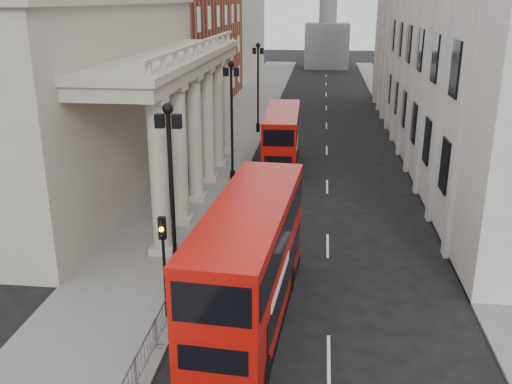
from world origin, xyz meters
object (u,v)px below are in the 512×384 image
Objects in this scene: pedestrian_b at (186,177)px; lamp_post_south at (172,188)px; pedestrian_a at (170,193)px; bus_far at (282,138)px; traffic_light at (163,249)px; pedestrian_c at (184,180)px; lamp_post_north at (258,82)px; lamp_post_mid at (232,114)px; bus_near at (250,261)px.

lamp_post_south is at bearing 67.92° from pedestrian_b.
bus_far is at bearing 29.12° from pedestrian_a.
bus_far is (3.00, 22.72, -0.84)m from traffic_light.
pedestrian_b is at bearing 101.56° from lamp_post_south.
pedestrian_b reaches higher than pedestrian_c.
pedestrian_b is at bearing -98.99° from lamp_post_north.
lamp_post_mid is 5.25m from pedestrian_b.
pedestrian_a is at bearing -93.42° from pedestrian_c.
lamp_post_north reaches higher than bus_near.
pedestrian_b is (0.25, 3.17, 0.10)m from pedestrian_a.
traffic_light is 22.93m from bus_far.
traffic_light reaches higher than bus_far.
bus_far is 9.09m from pedestrian_b.
bus_near is (3.45, -33.65, -2.31)m from lamp_post_north.
lamp_post_north is 5.26× the size of pedestrian_c.
pedestrian_b is at bearing -132.72° from bus_far.
lamp_post_mid reaches higher than pedestrian_a.
lamp_post_north is 4.69× the size of pedestrian_b.
lamp_post_south is at bearing -90.00° from lamp_post_mid.
lamp_post_south is 4.69× the size of pedestrian_b.
traffic_light is at bearing -169.65° from bus_near.
lamp_post_mid is 1.00× the size of lamp_post_north.
bus_far is 6.38× the size of pedestrian_c.
lamp_post_south is 14.77m from pedestrian_b.
lamp_post_north is at bearing 104.08° from bus_far.
lamp_post_north reaches higher than pedestrian_b.
pedestrian_b is (-2.86, -18.04, -3.90)m from lamp_post_north.
lamp_post_mid reaches higher than pedestrian_c.
lamp_post_north is 18.68m from pedestrian_b.
lamp_post_north is at bearing 90.00° from lamp_post_mid.
lamp_post_south is at bearing 92.84° from traffic_light.
lamp_post_mid is at bearing -178.06° from pedestrian_b.
traffic_light is at bearing -89.83° from lamp_post_north.
traffic_light is (0.10, -2.02, -1.80)m from lamp_post_south.
traffic_light is (0.10, -18.02, -1.80)m from lamp_post_mid.
bus_far is 11.77m from pedestrian_a.
lamp_post_south is at bearing -90.00° from lamp_post_north.
pedestrian_b reaches higher than pedestrian_a.
bus_far reaches higher than pedestrian_c.
traffic_light is 0.43× the size of bus_far.
lamp_post_mid is at bearing 44.81° from pedestrian_c.
lamp_post_south reaches higher than pedestrian_c.
lamp_post_mid is at bearing 90.32° from traffic_light.
lamp_post_south is 1.93× the size of traffic_light.
lamp_post_mid is 4.69× the size of pedestrian_b.
traffic_light is at bearing -76.69° from pedestrian_c.
pedestrian_a is (-3.11, -21.21, -4.00)m from lamp_post_north.
pedestrian_c is at bearing -98.68° from lamp_post_north.
lamp_post_mid is 16.00m from lamp_post_north.
bus_far is 6.38× the size of pedestrian_a.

